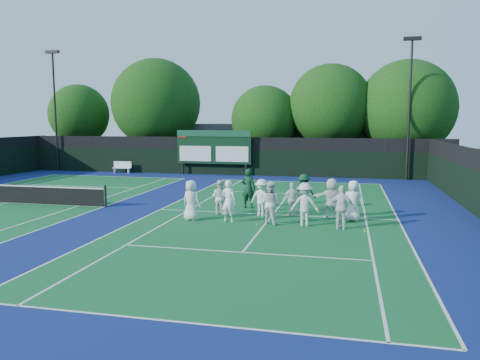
% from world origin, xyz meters
% --- Properties ---
extents(ground, '(120.00, 120.00, 0.00)m').
position_xyz_m(ground, '(0.00, 0.00, 0.00)').
color(ground, '#1A370F').
rests_on(ground, ground).
extents(court_apron, '(34.00, 32.00, 0.01)m').
position_xyz_m(court_apron, '(-6.00, 1.00, 0.00)').
color(court_apron, navy).
rests_on(court_apron, ground).
extents(near_court, '(11.05, 23.85, 0.01)m').
position_xyz_m(near_court, '(0.00, 1.00, 0.01)').
color(near_court, '#125B29').
rests_on(near_court, ground).
extents(left_court, '(11.05, 23.85, 0.01)m').
position_xyz_m(left_court, '(-14.00, 1.00, 0.01)').
color(left_court, '#125B29').
rests_on(left_court, ground).
extents(back_fence, '(34.00, 0.08, 3.00)m').
position_xyz_m(back_fence, '(-6.00, 16.00, 1.36)').
color(back_fence, black).
rests_on(back_fence, ground).
extents(scoreboard, '(6.00, 0.21, 3.55)m').
position_xyz_m(scoreboard, '(-7.01, 15.59, 2.19)').
color(scoreboard, black).
rests_on(scoreboard, ground).
extents(clubhouse, '(18.00, 6.00, 4.00)m').
position_xyz_m(clubhouse, '(-2.00, 24.00, 2.00)').
color(clubhouse, '#5A595E').
rests_on(clubhouse, ground).
extents(light_pole_left, '(1.20, 0.30, 10.12)m').
position_xyz_m(light_pole_left, '(-21.00, 15.70, 6.30)').
color(light_pole_left, black).
rests_on(light_pole_left, ground).
extents(light_pole_right, '(1.20, 0.30, 10.12)m').
position_xyz_m(light_pole_right, '(7.50, 15.70, 6.30)').
color(light_pole_right, black).
rests_on(light_pole_right, ground).
extents(tennis_net, '(11.30, 0.10, 1.10)m').
position_xyz_m(tennis_net, '(-14.00, 1.00, 0.49)').
color(tennis_net, black).
rests_on(tennis_net, ground).
extents(bench, '(1.54, 0.48, 0.97)m').
position_xyz_m(bench, '(-14.80, 15.37, 0.52)').
color(bench, white).
rests_on(bench, ground).
extents(tree_a, '(5.50, 5.50, 7.63)m').
position_xyz_m(tree_a, '(-20.97, 19.58, 4.74)').
color(tree_a, black).
rests_on(tree_a, ground).
extents(tree_b, '(7.85, 7.85, 9.75)m').
position_xyz_m(tree_b, '(-13.28, 19.58, 5.62)').
color(tree_b, black).
rests_on(tree_b, ground).
extents(tree_c, '(5.71, 5.71, 7.25)m').
position_xyz_m(tree_c, '(-3.44, 19.58, 4.24)').
color(tree_c, black).
rests_on(tree_c, ground).
extents(tree_d, '(6.80, 6.80, 8.89)m').
position_xyz_m(tree_d, '(1.98, 19.58, 5.31)').
color(tree_d, black).
rests_on(tree_d, ground).
extents(tree_e, '(7.56, 7.56, 9.07)m').
position_xyz_m(tree_e, '(7.92, 19.58, 5.09)').
color(tree_e, black).
rests_on(tree_e, ground).
extents(tennis_ball_0, '(0.07, 0.07, 0.07)m').
position_xyz_m(tennis_ball_0, '(-0.30, -1.34, 0.03)').
color(tennis_ball_0, '#BEDD1A').
rests_on(tennis_ball_0, ground).
extents(tennis_ball_1, '(0.07, 0.07, 0.07)m').
position_xyz_m(tennis_ball_1, '(2.78, 2.75, 0.03)').
color(tennis_ball_1, '#BEDD1A').
rests_on(tennis_ball_1, ground).
extents(tennis_ball_2, '(0.07, 0.07, 0.07)m').
position_xyz_m(tennis_ball_2, '(4.00, -1.33, 0.03)').
color(tennis_ball_2, '#BEDD1A').
rests_on(tennis_ball_2, ground).
extents(tennis_ball_3, '(0.07, 0.07, 0.07)m').
position_xyz_m(tennis_ball_3, '(-3.43, -0.16, 0.03)').
color(tennis_ball_3, '#BEDD1A').
rests_on(tennis_ball_3, ground).
extents(tennis_ball_4, '(0.07, 0.07, 0.07)m').
position_xyz_m(tennis_ball_4, '(-0.94, 2.89, 0.03)').
color(tennis_ball_4, '#BEDD1A').
rests_on(tennis_ball_4, ground).
extents(tennis_ball_5, '(0.07, 0.07, 0.07)m').
position_xyz_m(tennis_ball_5, '(4.00, -1.64, 0.03)').
color(tennis_ball_5, '#BEDD1A').
rests_on(tennis_ball_5, ground).
extents(player_front_0, '(0.98, 0.79, 1.74)m').
position_xyz_m(player_front_0, '(-3.25, -0.98, 0.87)').
color(player_front_0, silver).
rests_on(player_front_0, ground).
extents(player_front_1, '(0.74, 0.56, 1.81)m').
position_xyz_m(player_front_1, '(-1.58, -1.01, 0.91)').
color(player_front_1, white).
rests_on(player_front_1, ground).
extents(player_front_2, '(1.08, 0.98, 1.81)m').
position_xyz_m(player_front_2, '(0.20, -0.99, 0.90)').
color(player_front_2, white).
rests_on(player_front_2, ground).
extents(player_front_3, '(1.17, 0.69, 1.79)m').
position_xyz_m(player_front_3, '(1.62, -1.01, 0.89)').
color(player_front_3, silver).
rests_on(player_front_3, ground).
extents(player_front_4, '(1.10, 0.64, 1.75)m').
position_xyz_m(player_front_4, '(3.09, -1.24, 0.88)').
color(player_front_4, white).
rests_on(player_front_4, ground).
extents(player_back_0, '(0.91, 0.79, 1.61)m').
position_xyz_m(player_back_0, '(-2.38, 0.49, 0.80)').
color(player_back_0, white).
rests_on(player_back_0, ground).
extents(player_back_1, '(1.21, 0.91, 1.67)m').
position_xyz_m(player_back_1, '(-0.45, 0.58, 0.84)').
color(player_back_1, white).
rests_on(player_back_1, ground).
extents(player_back_2, '(0.97, 0.65, 1.52)m').
position_xyz_m(player_back_2, '(0.90, 0.84, 0.76)').
color(player_back_2, white).
rests_on(player_back_2, ground).
extents(player_back_3, '(1.72, 0.78, 1.79)m').
position_xyz_m(player_back_3, '(2.63, 0.80, 0.89)').
color(player_back_3, white).
rests_on(player_back_3, ground).
extents(player_back_4, '(0.91, 0.64, 1.76)m').
position_xyz_m(player_back_4, '(3.54, 0.39, 0.88)').
color(player_back_4, white).
rests_on(player_back_4, ground).
extents(coach_left, '(0.77, 0.55, 1.96)m').
position_xyz_m(coach_left, '(-1.43, 2.39, 0.98)').
color(coach_left, '#0E341D').
rests_on(coach_left, ground).
extents(coach_right, '(1.23, 0.86, 1.73)m').
position_xyz_m(coach_right, '(1.27, 2.48, 0.87)').
color(coach_right, '#0F391E').
rests_on(coach_right, ground).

